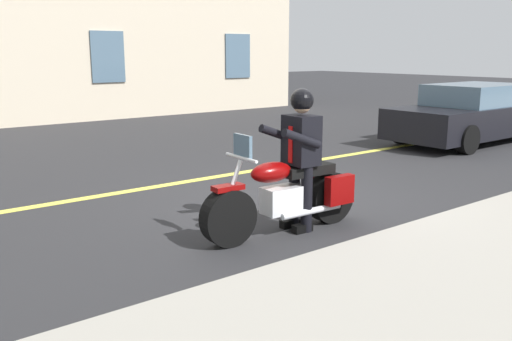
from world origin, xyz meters
TOP-DOWN VIEW (x-y plane):
  - ground_plane at (0.00, 0.00)m, footprint 80.00×80.00m
  - lane_center_stripe at (0.00, -2.00)m, footprint 60.00×0.16m
  - motorcycle_main at (0.95, 1.03)m, footprint 2.22×0.65m
  - rider_main at (0.76, 1.04)m, footprint 0.64×0.57m
  - car_silver at (-7.02, -1.37)m, footprint 4.60×1.92m

SIDE VIEW (x-z plane):
  - ground_plane at x=0.00m, z-range 0.00..0.00m
  - lane_center_stripe at x=0.00m, z-range 0.00..0.01m
  - motorcycle_main at x=0.95m, z-range -0.18..1.08m
  - car_silver at x=-7.02m, z-range -0.01..1.39m
  - rider_main at x=0.76m, z-range 0.17..1.91m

